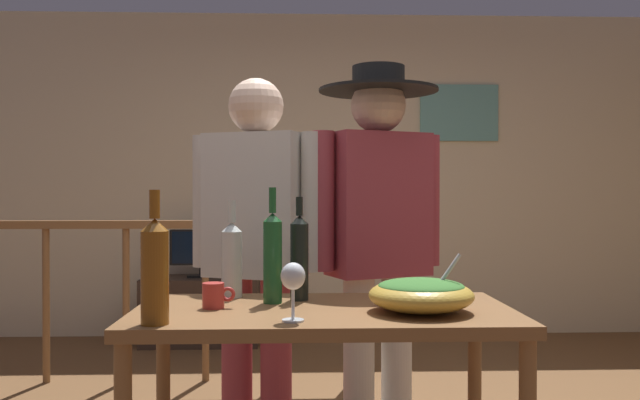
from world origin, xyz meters
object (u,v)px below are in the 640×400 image
at_px(stair_railing, 200,277).
at_px(tv_console, 201,310).
at_px(salad_bowl, 421,293).
at_px(person_standing_right, 378,228).
at_px(framed_picture, 459,113).
at_px(wine_glass, 293,279).
at_px(wine_bottle_amber, 155,269).
at_px(mug_red, 214,295).
at_px(serving_table, 323,339).
at_px(wine_bottle_dark, 299,256).
at_px(person_standing_left, 256,241).
at_px(wine_bottle_green, 273,256).
at_px(flat_screen_tv, 200,249).
at_px(wine_bottle_clear, 232,258).

height_order(stair_railing, tv_console, stair_railing).
relative_size(salad_bowl, person_standing_right, 0.19).
distance_m(framed_picture, wine_glass, 3.92).
distance_m(wine_bottle_amber, mug_red, 0.31).
height_order(tv_console, serving_table, serving_table).
xyz_separation_m(salad_bowl, wine_bottle_amber, (-0.80, -0.16, 0.10)).
relative_size(stair_railing, wine_bottle_dark, 8.43).
relative_size(stair_railing, person_standing_left, 1.84).
distance_m(person_standing_left, person_standing_right, 0.51).
relative_size(wine_glass, wine_bottle_dark, 0.48).
distance_m(wine_bottle_dark, mug_red, 0.34).
xyz_separation_m(framed_picture, wine_bottle_amber, (-1.76, -3.59, -0.88)).
height_order(stair_railing, mug_red, stair_railing).
xyz_separation_m(wine_bottle_amber, wine_bottle_green, (0.32, 0.35, 0.00)).
bearing_deg(wine_bottle_dark, wine_bottle_amber, -135.49).
xyz_separation_m(framed_picture, serving_table, (-1.27, -3.34, -1.14)).
xyz_separation_m(framed_picture, stair_railing, (-1.96, -1.32, -1.19)).
bearing_deg(tv_console, mug_red, -81.13).
bearing_deg(serving_table, person_standing_left, 112.40).
distance_m(framed_picture, stair_railing, 2.65).
distance_m(framed_picture, tv_console, 2.65).
bearing_deg(person_standing_left, tv_console, -54.97).
relative_size(flat_screen_tv, wine_bottle_amber, 1.21).
xyz_separation_m(wine_bottle_amber, person_standing_left, (0.24, 0.86, 0.02)).
height_order(wine_bottle_amber, person_standing_right, person_standing_right).
relative_size(wine_bottle_amber, wine_bottle_clear, 1.10).
height_order(flat_screen_tv, salad_bowl, salad_bowl).
xyz_separation_m(wine_bottle_dark, person_standing_left, (-0.18, 0.46, 0.02)).
height_order(wine_bottle_clear, wine_bottle_dark, wine_bottle_dark).
height_order(framed_picture, wine_bottle_dark, framed_picture).
bearing_deg(wine_bottle_dark, salad_bowl, -32.51).
relative_size(stair_railing, serving_table, 2.48).
bearing_deg(framed_picture, wine_bottle_dark, -112.98).
bearing_deg(framed_picture, person_standing_right, -110.44).
bearing_deg(stair_railing, person_standing_right, -56.04).
height_order(salad_bowl, wine_bottle_amber, wine_bottle_amber).
relative_size(salad_bowl, wine_bottle_dark, 0.92).
bearing_deg(wine_glass, tv_console, 102.62).
relative_size(salad_bowl, mug_red, 3.09).
height_order(serving_table, wine_bottle_dark, wine_bottle_dark).
bearing_deg(wine_glass, salad_bowl, 18.73).
bearing_deg(flat_screen_tv, person_standing_right, -65.69).
xyz_separation_m(salad_bowl, person_standing_left, (-0.56, 0.70, 0.12)).
xyz_separation_m(tv_console, wine_bottle_clear, (0.51, -2.81, 0.69)).
bearing_deg(wine_bottle_amber, wine_bottle_green, 47.35).
relative_size(wine_bottle_clear, wine_bottle_dark, 0.96).
bearing_deg(wine_bottle_dark, person_standing_right, 53.87).
height_order(wine_bottle_clear, mug_red, wine_bottle_clear).
bearing_deg(wine_bottle_clear, stair_railing, 101.75).
bearing_deg(wine_glass, wine_bottle_amber, -175.95).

